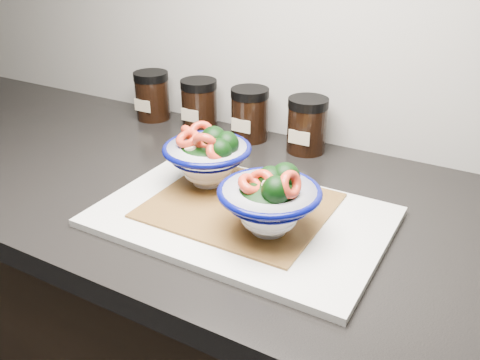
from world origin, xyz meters
The scene contains 9 objects.
countertop centered at (0.00, 1.45, 0.88)m, with size 3.50×0.60×0.04m, color black.
cutting_board centered at (0.16, 1.38, 0.91)m, with size 0.45×0.30×0.01m, color silver.
bamboo_mat centered at (0.15, 1.40, 0.91)m, with size 0.28×0.24×0.00m, color olive.
bowl_left centered at (0.06, 1.44, 0.96)m, with size 0.15×0.15×0.12m.
bowl_right centered at (0.22, 1.36, 0.96)m, with size 0.15×0.15×0.12m.
spice_jar_a centered at (-0.26, 1.69, 0.96)m, with size 0.08×0.08×0.11m.
spice_jar_b centered at (-0.12, 1.69, 0.96)m, with size 0.08×0.08×0.11m.
spice_jar_c centered at (0.01, 1.69, 0.96)m, with size 0.08×0.08×0.11m.
spice_jar_d centered at (0.14, 1.69, 0.96)m, with size 0.08×0.08×0.11m.
Camera 1 is at (0.50, 0.78, 1.33)m, focal length 38.00 mm.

